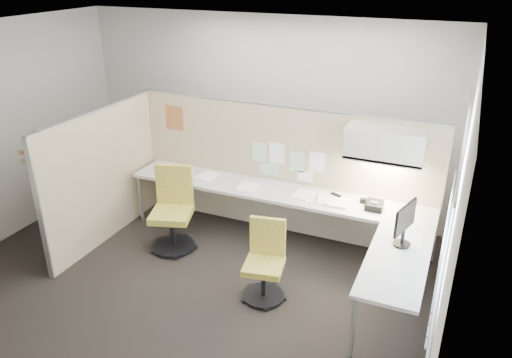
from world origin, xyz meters
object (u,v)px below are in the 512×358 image
at_px(desk, 295,209).
at_px(chair_right, 265,263).
at_px(monitor, 405,222).
at_px(phone, 374,205).
at_px(chair_left, 173,212).

height_order(desk, chair_right, chair_right).
xyz_separation_m(monitor, phone, (-0.43, 0.70, -0.22)).
bearing_deg(chair_left, chair_right, -36.35).
relative_size(chair_right, monitor, 1.90).
xyz_separation_m(desk, chair_right, (0.01, -1.01, -0.19)).
height_order(desk, phone, phone).
bearing_deg(desk, chair_left, -161.06).
bearing_deg(phone, monitor, -58.90).
distance_m(desk, chair_right, 1.03).
height_order(chair_left, phone, chair_left).
bearing_deg(desk, monitor, -22.90).
bearing_deg(chair_right, phone, 40.12).
bearing_deg(chair_left, desk, 1.25).
distance_m(desk, phone, 0.96).
bearing_deg(chair_right, monitor, 7.21).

